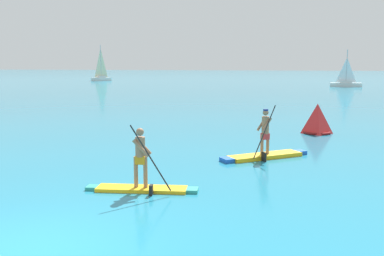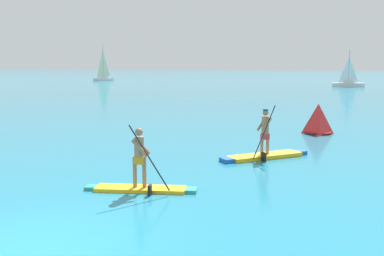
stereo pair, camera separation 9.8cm
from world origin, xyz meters
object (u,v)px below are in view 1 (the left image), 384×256
object	(u,v)px
paddleboarder_mid_center	(142,176)
sailboat_right_horizon	(346,82)
race_marker_buoy	(317,120)
sailboat_left_horizon	(101,75)
paddleboarder_far_right	(265,150)

from	to	relation	value
paddleboarder_mid_center	sailboat_right_horizon	bearing A→B (deg)	70.57
race_marker_buoy	sailboat_left_horizon	size ratio (longest dim) A/B	0.21
race_marker_buoy	sailboat_right_horizon	bearing A→B (deg)	81.88
paddleboarder_mid_center	race_marker_buoy	size ratio (longest dim) A/B	2.09
sailboat_right_horizon	sailboat_left_horizon	bearing A→B (deg)	164.24
paddleboarder_mid_center	paddleboarder_far_right	bearing A→B (deg)	50.85
paddleboarder_far_right	sailboat_left_horizon	xyz separation A→B (m)	(-36.61, 65.15, 0.82)
paddleboarder_mid_center	paddleboarder_far_right	distance (m)	5.68
paddleboarder_far_right	paddleboarder_mid_center	bearing A→B (deg)	20.41
paddleboarder_mid_center	race_marker_buoy	distance (m)	12.18
paddleboarder_far_right	sailboat_left_horizon	world-z (taller)	sailboat_left_horizon
paddleboarder_mid_center	race_marker_buoy	xyz separation A→B (m)	(5.09, 11.06, 0.26)
paddleboarder_mid_center	race_marker_buoy	bearing A→B (deg)	57.41
paddleboarder_mid_center	paddleboarder_far_right	world-z (taller)	paddleboarder_far_right
paddleboarder_far_right	race_marker_buoy	world-z (taller)	paddleboarder_far_right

